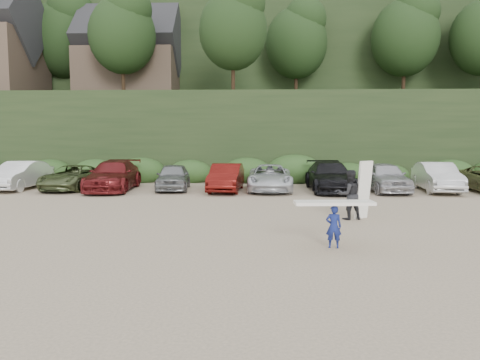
{
  "coord_description": "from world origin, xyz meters",
  "views": [
    {
      "loc": [
        -1.24,
        -15.77,
        3.2
      ],
      "look_at": [
        -1.95,
        3.0,
        1.3
      ],
      "focal_mm": 35.0,
      "sensor_mm": 36.0,
      "label": 1
    }
  ],
  "objects": [
    {
      "name": "ground",
      "position": [
        0.0,
        0.0,
        0.0
      ],
      "size": [
        120.0,
        120.0,
        0.0
      ],
      "primitive_type": "plane",
      "color": "tan",
      "rests_on": "ground"
    },
    {
      "name": "hillside_backdrop",
      "position": [
        -0.26,
        35.93,
        11.22
      ],
      "size": [
        90.0,
        41.5,
        28.0
      ],
      "color": "black",
      "rests_on": "ground"
    },
    {
      "name": "parked_cars",
      "position": [
        1.04,
        9.98,
        0.77
      ],
      "size": [
        39.71,
        6.06,
        1.64
      ],
      "color": "#A4A3A8",
      "rests_on": "ground"
    },
    {
      "name": "child_surfer",
      "position": [
        0.88,
        -2.89,
        0.9
      ],
      "size": [
        2.23,
        0.77,
        1.32
      ],
      "color": "navy",
      "rests_on": "ground"
    },
    {
      "name": "adult_surfer",
      "position": [
        2.21,
        1.5,
        0.94
      ],
      "size": [
        1.4,
        0.89,
        2.17
      ],
      "color": "black",
      "rests_on": "ground"
    }
  ]
}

